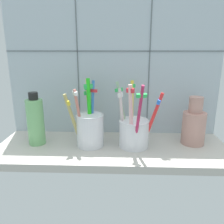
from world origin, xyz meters
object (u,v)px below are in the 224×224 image
ceramic_vase (194,125)px  soap_bottle (36,121)px  toothbrush_cup_left (90,127)px  toothbrush_cup_right (134,130)px

ceramic_vase → soap_bottle: 44.32cm
toothbrush_cup_left → toothbrush_cup_right: (12.19, -0.29, -0.62)cm
soap_bottle → toothbrush_cup_left: bearing=-2.0°
toothbrush_cup_left → soap_bottle: size_ratio=1.25×
ceramic_vase → soap_bottle: size_ratio=0.91×
toothbrush_cup_left → toothbrush_cup_right: toothbrush_cup_left is taller
ceramic_vase → toothbrush_cup_left: bearing=-175.4°
toothbrush_cup_left → soap_bottle: toothbrush_cup_left is taller
soap_bottle → ceramic_vase: bearing=2.4°
toothbrush_cup_left → ceramic_vase: bearing=4.6°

